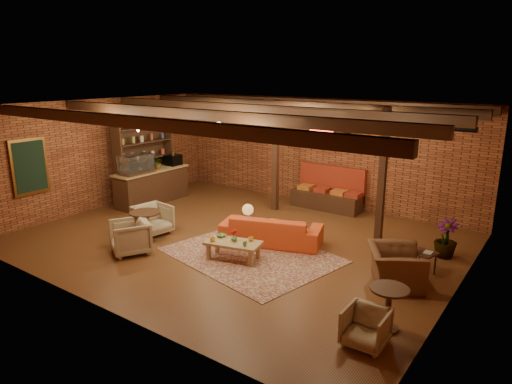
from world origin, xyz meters
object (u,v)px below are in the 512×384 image
Objects in this scene: armchair_right at (396,260)px; plant_tall at (450,200)px; armchair_a at (153,218)px; sofa at (271,230)px; side_table_book at (424,254)px; armchair_far at (366,326)px; coffee_table at (233,243)px; round_table_right at (389,302)px; round_table_left at (146,222)px; side_table_lamp at (248,212)px; armchair_b at (130,235)px.

plant_tall is (0.45, 1.93, 0.81)m from armchair_right.
sofa is at bearing -59.06° from armchair_a.
side_table_book is 0.80× the size of armchair_far.
coffee_table is 1.81× the size of round_table_right.
armchair_a reaches higher than round_table_left.
coffee_table is at bearing 64.85° from sofa.
round_table_left is at bearing -138.26° from side_table_lamp.
armchair_a is at bearing -151.53° from side_table_lamp.
side_table_lamp is at bearing -53.56° from armchair_a.
armchair_b is 1.29× the size of armchair_far.
sofa is 2.73× the size of side_table_lamp.
side_table_book is at bearing -51.89° from armchair_right.
side_table_book is 2.39m from round_table_right.
plant_tall reaches higher than side_table_book.
armchair_far is at bearing -91.54° from plant_tall.
coffee_table is 3.85m from armchair_far.
armchair_right reaches higher than coffee_table.
armchair_b is at bearing -154.66° from side_table_book.
armchair_b is at bearing 80.19° from armchair_right.
side_table_lamp is 1.35× the size of armchair_far.
plant_tall is at bearing 27.83° from round_table_left.
side_table_lamp is 4.89m from armchair_far.
round_table_right is at bearing 32.26° from armchair_b.
sofa is at bearing 53.14° from armchair_right.
armchair_right is at bearing 154.34° from sofa.
plant_tall is (4.23, 1.57, 0.64)m from side_table_lamp.
round_table_left is 0.29× the size of plant_tall.
side_table_book is 1.46m from plant_tall.
side_table_lamp is (-0.52, 1.24, 0.30)m from coffee_table.
armchair_b is at bearing -124.60° from side_table_lamp.
plant_tall reaches higher than round_table_left.
side_table_lamp is at bearing -159.65° from plant_tall.
coffee_table is 1.17× the size of armchair_right.
round_table_left is 1.17× the size of armchair_far.
armchair_far is 0.25× the size of plant_tall.
armchair_b is 5.82m from round_table_right.
armchair_right is at bearing 97.39° from armchair_far.
armchair_a is 6.40m from side_table_book.
armchair_far is (5.70, -0.32, -0.09)m from armchair_b.
round_table_right is at bearing -90.00° from plant_tall.
side_table_lamp reaches higher than armchair_b.
armchair_far is at bearing 158.88° from armchair_right.
armchair_b is at bearing 175.72° from armchair_far.
armchair_right is 2.16× the size of side_table_book.
coffee_table is at bearing 75.37° from armchair_right.
armchair_far is at bearing 26.15° from armchair_b.
armchair_a is at bearing 178.04° from coffee_table.
armchair_a is 5.95m from armchair_right.
side_table_lamp is 2.80m from armchair_b.
armchair_right is at bearing 14.97° from coffee_table.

